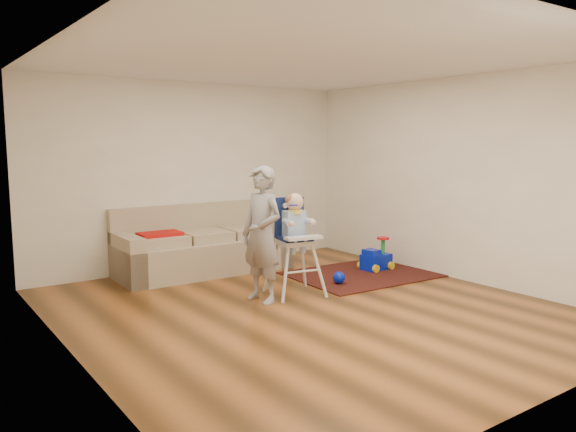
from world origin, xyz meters
TOP-DOWN VIEW (x-y plane):
  - ground at (0.00, 0.00)m, footprint 5.50×5.50m
  - room_envelope at (0.00, 0.53)m, footprint 5.04×5.52m
  - sofa at (-0.13, 2.30)m, footprint 2.46×1.04m
  - side_table at (-0.74, 2.20)m, footprint 0.48×0.48m
  - area_rug at (1.61, 0.86)m, footprint 2.01×1.55m
  - ride_on_toy at (1.96, 0.95)m, footprint 0.43×0.32m
  - toy_ball at (0.97, 0.62)m, footprint 0.16×0.16m
  - high_chair at (0.23, 0.59)m, footprint 0.68×0.68m
  - adult at (-0.24, 0.58)m, footprint 0.48×0.64m

SIDE VIEW (x-z plane):
  - ground at x=0.00m, z-range 0.00..0.00m
  - area_rug at x=1.61m, z-range 0.00..0.02m
  - toy_ball at x=0.97m, z-range 0.02..0.17m
  - side_table at x=-0.74m, z-range 0.00..0.48m
  - ride_on_toy at x=1.96m, z-range 0.02..0.48m
  - sofa at x=-0.13m, z-range 0.00..0.94m
  - high_chair at x=0.23m, z-range -0.02..1.22m
  - adult at x=-0.24m, z-range 0.00..1.57m
  - room_envelope at x=0.00m, z-range 0.52..3.24m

